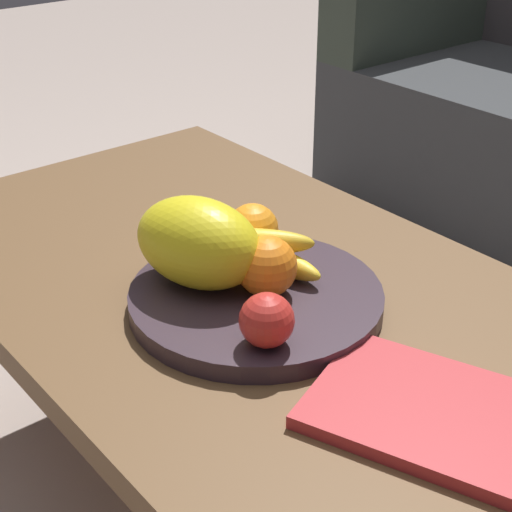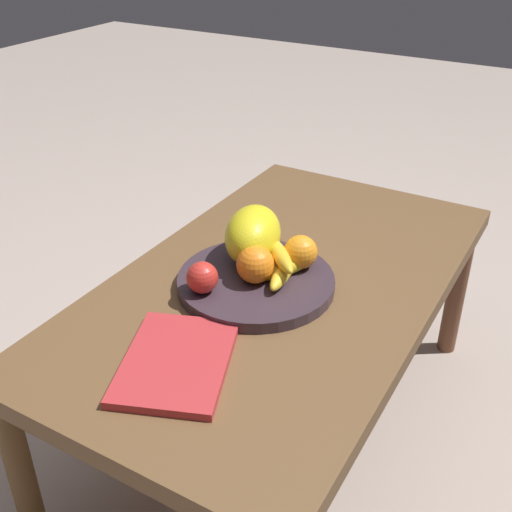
# 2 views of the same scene
# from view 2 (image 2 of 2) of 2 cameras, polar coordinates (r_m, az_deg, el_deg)

# --- Properties ---
(ground_plane) EXTENTS (8.00, 8.00, 0.00)m
(ground_plane) POSITION_cam_2_polar(r_m,az_deg,el_deg) (1.62, 1.90, -15.14)
(ground_plane) COLOR #AB998E
(coffee_table) EXTENTS (1.12, 0.63, 0.44)m
(coffee_table) POSITION_cam_2_polar(r_m,az_deg,el_deg) (1.37, 2.17, -3.68)
(coffee_table) COLOR brown
(coffee_table) RESTS_ON ground_plane
(fruit_bowl) EXTENTS (0.33, 0.33, 0.03)m
(fruit_bowl) POSITION_cam_2_polar(r_m,az_deg,el_deg) (1.31, 0.00, -2.36)
(fruit_bowl) COLOR #382A33
(fruit_bowl) RESTS_ON coffee_table
(melon_large_front) EXTENTS (0.20, 0.17, 0.12)m
(melon_large_front) POSITION_cam_2_polar(r_m,az_deg,el_deg) (1.34, -0.28, 1.93)
(melon_large_front) COLOR yellow
(melon_large_front) RESTS_ON fruit_bowl
(orange_front) EXTENTS (0.08, 0.08, 0.08)m
(orange_front) POSITION_cam_2_polar(r_m,az_deg,el_deg) (1.27, -0.07, -0.77)
(orange_front) COLOR orange
(orange_front) RESTS_ON fruit_bowl
(orange_left) EXTENTS (0.07, 0.07, 0.07)m
(orange_left) POSITION_cam_2_polar(r_m,az_deg,el_deg) (1.32, 4.04, 0.36)
(orange_left) COLOR orange
(orange_left) RESTS_ON fruit_bowl
(apple_front) EXTENTS (0.06, 0.06, 0.06)m
(apple_front) POSITION_cam_2_polar(r_m,az_deg,el_deg) (1.25, -4.88, -1.95)
(apple_front) COLOR red
(apple_front) RESTS_ON fruit_bowl
(banana_bunch) EXTENTS (0.17, 0.13, 0.06)m
(banana_bunch) POSITION_cam_2_polar(r_m,az_deg,el_deg) (1.30, 2.47, -0.75)
(banana_bunch) COLOR yellow
(banana_bunch) RESTS_ON fruit_bowl
(magazine) EXTENTS (0.30, 0.26, 0.02)m
(magazine) POSITION_cam_2_polar(r_m,az_deg,el_deg) (1.12, -7.19, -9.44)
(magazine) COLOR #BB3034
(magazine) RESTS_ON coffee_table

